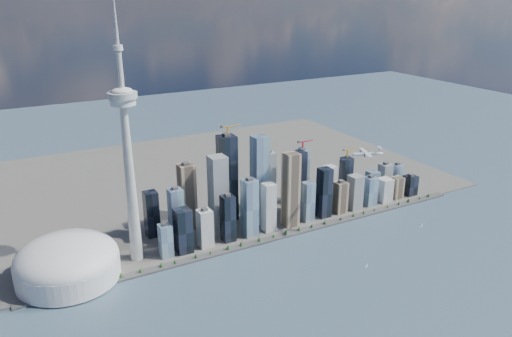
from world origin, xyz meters
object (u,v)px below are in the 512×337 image
needle_tower (128,155)px  sailboat_west (367,266)px  sailboat_east (422,225)px  dome_stadium (67,262)px  airplane (367,154)px

needle_tower → sailboat_west: 537.76m
needle_tower → sailboat_east: bearing=-15.4°
needle_tower → dome_stadium: (-140.00, -10.00, -196.40)m
airplane → sailboat_west: bearing=-103.4°
sailboat_west → sailboat_east: 253.79m
dome_stadium → sailboat_east: bearing=-12.1°
needle_tower → airplane: (492.12, -142.14, -34.27)m
dome_stadium → sailboat_east: size_ratio=19.20×
dome_stadium → sailboat_west: dome_stadium is taller
sailboat_west → sailboat_east: (240.81, 80.12, 0.30)m
airplane → sailboat_east: size_ratio=6.92×
sailboat_west → needle_tower: bearing=130.5°
dome_stadium → sailboat_west: (549.73, -249.06, -36.39)m
needle_tower → sailboat_east: size_ratio=52.85×
sailboat_east → sailboat_west: bearing=-157.6°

